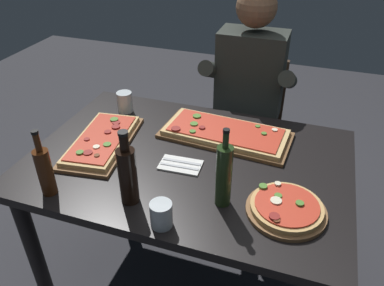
# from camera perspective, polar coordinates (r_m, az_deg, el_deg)

# --- Properties ---
(ground_plane) EXTENTS (6.40, 6.40, 0.00)m
(ground_plane) POSITION_cam_1_polar(r_m,az_deg,el_deg) (2.21, -0.44, -18.09)
(ground_plane) COLOR #2D2D33
(dining_table) EXTENTS (1.40, 0.96, 0.74)m
(dining_table) POSITION_cam_1_polar(r_m,az_deg,el_deg) (1.75, -0.53, -4.83)
(dining_table) COLOR black
(dining_table) RESTS_ON ground_plane
(pizza_rectangular_front) EXTENTS (0.63, 0.32, 0.05)m
(pizza_rectangular_front) POSITION_cam_1_polar(r_m,az_deg,el_deg) (1.84, 4.99, 1.47)
(pizza_rectangular_front) COLOR brown
(pizza_rectangular_front) RESTS_ON dining_table
(pizza_rectangular_left) EXTENTS (0.31, 0.52, 0.05)m
(pizza_rectangular_left) POSITION_cam_1_polar(r_m,az_deg,el_deg) (1.82, -13.29, 0.35)
(pizza_rectangular_left) COLOR brown
(pizza_rectangular_left) RESTS_ON dining_table
(pizza_round_far) EXTENTS (0.30, 0.30, 0.05)m
(pizza_round_far) POSITION_cam_1_polar(r_m,az_deg,el_deg) (1.46, 13.89, -9.46)
(pizza_round_far) COLOR brown
(pizza_round_far) RESTS_ON dining_table
(wine_bottle_dark) EXTENTS (0.06, 0.06, 0.33)m
(wine_bottle_dark) POSITION_cam_1_polar(r_m,az_deg,el_deg) (1.39, 4.77, -4.78)
(wine_bottle_dark) COLOR #233819
(wine_bottle_dark) RESTS_ON dining_table
(oil_bottle_amber) EXTENTS (0.07, 0.07, 0.31)m
(oil_bottle_amber) POSITION_cam_1_polar(r_m,az_deg,el_deg) (1.42, -9.60, -4.58)
(oil_bottle_amber) COLOR black
(oil_bottle_amber) RESTS_ON dining_table
(vinegar_bottle_green) EXTENTS (0.06, 0.06, 0.28)m
(vinegar_bottle_green) POSITION_cam_1_polar(r_m,az_deg,el_deg) (1.55, -21.15, -3.83)
(vinegar_bottle_green) COLOR #47230F
(vinegar_bottle_green) RESTS_ON dining_table
(tumbler_near_camera) EXTENTS (0.08, 0.08, 0.10)m
(tumbler_near_camera) POSITION_cam_1_polar(r_m,az_deg,el_deg) (1.36, -4.62, -10.60)
(tumbler_near_camera) COLOR silver
(tumbler_near_camera) RESTS_ON dining_table
(tumbler_far_side) EXTENTS (0.08, 0.08, 0.11)m
(tumbler_far_side) POSITION_cam_1_polar(r_m,az_deg,el_deg) (2.07, -10.02, 6.06)
(tumbler_far_side) COLOR silver
(tumbler_far_side) RESTS_ON dining_table
(napkin_cutlery_set) EXTENTS (0.19, 0.12, 0.01)m
(napkin_cutlery_set) POSITION_cam_1_polar(r_m,az_deg,el_deg) (1.65, -1.73, -3.30)
(napkin_cutlery_set) COLOR white
(napkin_cutlery_set) RESTS_ON dining_table
(diner_chair) EXTENTS (0.44, 0.44, 0.87)m
(diner_chair) POSITION_cam_1_polar(r_m,az_deg,el_deg) (2.51, 8.42, 3.35)
(diner_chair) COLOR #3D2B1E
(diner_chair) RESTS_ON ground_plane
(seated_diner) EXTENTS (0.53, 0.41, 1.33)m
(seated_diner) POSITION_cam_1_polar(r_m,az_deg,el_deg) (2.28, 8.32, 7.49)
(seated_diner) COLOR #23232D
(seated_diner) RESTS_ON ground_plane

